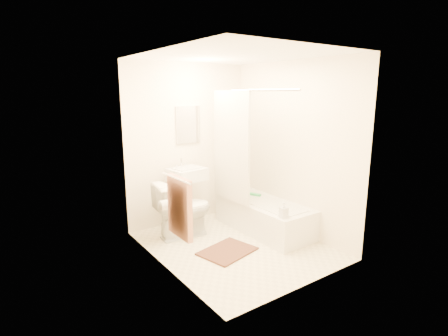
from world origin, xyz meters
TOP-DOWN VIEW (x-y plane):
  - floor at (0.00, 0.00)m, footprint 2.40×2.40m
  - ceiling at (0.00, 0.00)m, footprint 2.40×2.40m
  - wall_back at (0.00, 1.20)m, footprint 2.00×0.02m
  - wall_left at (-1.00, 0.00)m, footprint 0.02×2.40m
  - wall_right at (1.00, 0.00)m, footprint 0.02×2.40m
  - mirror at (0.00, 1.18)m, footprint 0.40×0.03m
  - curtain_rod at (0.30, 0.10)m, footprint 0.03×1.70m
  - shower_curtain at (0.30, 0.50)m, footprint 0.04×0.80m
  - towel_bar at (-0.96, -0.25)m, footprint 0.02×0.60m
  - towel at (-0.93, -0.25)m, footprint 0.06×0.45m
  - toilet_paper at (-0.93, 0.12)m, footprint 0.11×0.12m
  - toilet at (-0.40, 0.67)m, footprint 0.83×0.52m
  - sink at (-0.18, 0.95)m, footprint 0.55×0.47m
  - bathtub at (0.67, 0.19)m, footprint 0.66×1.52m
  - bath_mat at (-0.19, -0.10)m, footprint 0.76×0.64m
  - soap_bottle at (0.43, -0.44)m, footprint 0.10×0.10m
  - scrub_brush at (0.74, 0.50)m, footprint 0.13×0.21m

SIDE VIEW (x-z plane):
  - floor at x=0.00m, z-range 0.00..0.00m
  - bath_mat at x=-0.19m, z-range 0.00..0.02m
  - bathtub at x=0.67m, z-range 0.00..0.43m
  - toilet at x=-0.40m, z-range 0.00..0.77m
  - scrub_brush at x=0.74m, z-range 0.43..0.47m
  - sink at x=-0.18m, z-range 0.00..0.98m
  - soap_bottle at x=0.43m, z-range 0.43..0.63m
  - toilet_paper at x=-0.93m, z-range 0.64..0.76m
  - towel at x=-0.93m, z-range 0.45..1.11m
  - towel_bar at x=-0.96m, z-range 1.09..1.11m
  - wall_back at x=0.00m, z-range 0.00..2.40m
  - wall_left at x=-1.00m, z-range 0.00..2.40m
  - wall_right at x=1.00m, z-range 0.00..2.40m
  - shower_curtain at x=0.30m, z-range 0.44..2.00m
  - mirror at x=0.00m, z-range 1.23..1.77m
  - curtain_rod at x=0.30m, z-range 1.98..2.02m
  - ceiling at x=0.00m, z-range 2.40..2.40m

